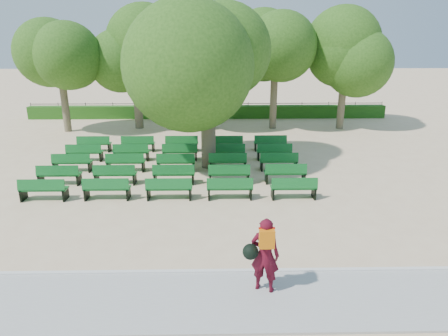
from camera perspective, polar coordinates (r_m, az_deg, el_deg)
name	(u,v)px	position (r m, az deg, el deg)	size (l,w,h in m)	color
ground	(201,186)	(16.18, -3.25, -2.60)	(120.00, 120.00, 0.00)	#D5B58D
paving	(190,301)	(9.63, -4.82, -18.43)	(30.00, 2.20, 0.06)	#A9A9A5
curb	(193,272)	(10.56, -4.44, -14.60)	(30.00, 0.12, 0.10)	silver
hedge	(208,112)	(29.58, -2.34, 8.01)	(26.00, 0.70, 0.90)	#245B17
fence	(208,117)	(30.06, -2.31, 7.31)	(26.00, 0.10, 1.02)	black
tree_line	(207,130)	(25.76, -2.49, 5.41)	(21.80, 6.80, 7.04)	#2F5D19
bench_array	(177,169)	(18.07, -6.76, -0.12)	(1.72, 0.60, 1.07)	#116222
tree_among	(207,55)	(17.63, -2.39, 15.88)	(5.51, 5.51, 7.53)	brown
person	(264,254)	(9.44, 5.73, -12.13)	(0.92, 0.64, 1.84)	#490A18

